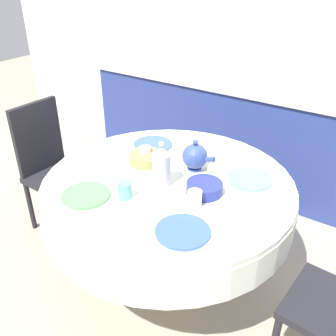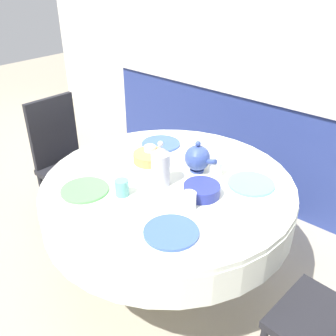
# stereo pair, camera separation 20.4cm
# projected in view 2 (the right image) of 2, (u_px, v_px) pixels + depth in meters

# --- Properties ---
(ground_plane) EXTENTS (12.00, 12.00, 0.00)m
(ground_plane) POSITION_uv_depth(u_px,v_px,m) (168.00, 278.00, 2.45)
(ground_plane) COLOR #9E937F
(wall_back) EXTENTS (7.00, 0.05, 2.60)m
(wall_back) POSITION_uv_depth(u_px,v_px,m) (315.00, 33.00, 2.98)
(wall_back) COLOR silver
(wall_back) RESTS_ON ground_plane
(kitchen_counter) EXTENTS (3.24, 0.64, 0.92)m
(kitchen_counter) POSITION_uv_depth(u_px,v_px,m) (281.00, 141.00, 3.18)
(kitchen_counter) COLOR navy
(kitchen_counter) RESTS_ON ground_plane
(dining_table) EXTENTS (1.41, 1.41, 0.75)m
(dining_table) POSITION_uv_depth(u_px,v_px,m) (168.00, 199.00, 2.14)
(dining_table) COLOR tan
(dining_table) RESTS_ON ground_plane
(chair_right) EXTENTS (0.41, 0.41, 0.96)m
(chair_right) POSITION_uv_depth(u_px,v_px,m) (64.00, 157.00, 2.80)
(chair_right) COLOR black
(chair_right) RESTS_ON ground_plane
(plate_near_left) EXTENTS (0.25, 0.25, 0.01)m
(plate_near_left) POSITION_uv_depth(u_px,v_px,m) (85.00, 190.00, 1.98)
(plate_near_left) COLOR #5BA85B
(plate_near_left) RESTS_ON dining_table
(cup_near_left) EXTENTS (0.07, 0.07, 0.09)m
(cup_near_left) POSITION_uv_depth(u_px,v_px,m) (122.00, 188.00, 1.93)
(cup_near_left) COLOR #5BA39E
(cup_near_left) RESTS_ON dining_table
(plate_near_right) EXTENTS (0.25, 0.25, 0.01)m
(plate_near_right) POSITION_uv_depth(u_px,v_px,m) (171.00, 232.00, 1.68)
(plate_near_right) COLOR #3856AD
(plate_near_right) RESTS_ON dining_table
(cup_near_right) EXTENTS (0.07, 0.07, 0.09)m
(cup_near_right) POSITION_uv_depth(u_px,v_px,m) (189.00, 200.00, 1.83)
(cup_near_right) COLOR white
(cup_near_right) RESTS_ON dining_table
(plate_far_left) EXTENTS (0.25, 0.25, 0.01)m
(plate_far_left) POSITION_uv_depth(u_px,v_px,m) (161.00, 144.00, 2.47)
(plate_far_left) COLOR #3856AD
(plate_far_left) RESTS_ON dining_table
(cup_far_left) EXTENTS (0.07, 0.07, 0.09)m
(cup_far_left) POSITION_uv_depth(u_px,v_px,m) (150.00, 152.00, 2.28)
(cup_far_left) COLOR white
(cup_far_left) RESTS_ON dining_table
(plate_far_right) EXTENTS (0.25, 0.25, 0.01)m
(plate_far_right) POSITION_uv_depth(u_px,v_px,m) (251.00, 184.00, 2.04)
(plate_far_right) COLOR #60BCB7
(plate_far_right) RESTS_ON dining_table
(cup_far_right) EXTENTS (0.07, 0.07, 0.09)m
(cup_far_right) POSITION_uv_depth(u_px,v_px,m) (216.00, 168.00, 2.11)
(cup_far_right) COLOR white
(cup_far_right) RESTS_ON dining_table
(coffee_carafe) EXTENTS (0.10, 0.10, 0.26)m
(coffee_carafe) POSITION_uv_depth(u_px,v_px,m) (161.00, 166.00, 1.99)
(coffee_carafe) COLOR #B2B2B7
(coffee_carafe) RESTS_ON dining_table
(teapot) EXTENTS (0.20, 0.15, 0.19)m
(teapot) POSITION_uv_depth(u_px,v_px,m) (198.00, 158.00, 2.13)
(teapot) COLOR #33478E
(teapot) RESTS_ON dining_table
(bread_basket) EXTENTS (0.20, 0.20, 0.06)m
(bread_basket) POSITION_uv_depth(u_px,v_px,m) (150.00, 157.00, 2.26)
(bread_basket) COLOR #AD844C
(bread_basket) RESTS_ON dining_table
(fruit_bowl) EXTENTS (0.19, 0.19, 0.06)m
(fruit_bowl) POSITION_uv_depth(u_px,v_px,m) (202.00, 190.00, 1.94)
(fruit_bowl) COLOR navy
(fruit_bowl) RESTS_ON dining_table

